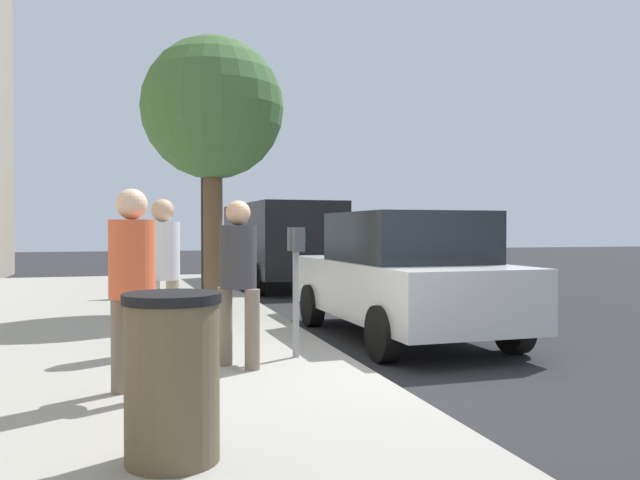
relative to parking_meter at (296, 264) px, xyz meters
The scene contains 11 objects.
ground_plane 1.61m from the parking_meter, 149.00° to the right, with size 80.00×80.00×0.00m, color #232326.
sidewalk_slab 2.83m from the parking_meter, 111.25° to the left, with size 28.00×6.00×0.15m, color gray.
parking_meter is the anchor object (origin of this frame).
pedestrian_at_meter 0.76m from the parking_meter, 116.56° to the left, with size 0.43×0.38×1.68m.
pedestrian_bystander 2.09m from the parking_meter, 125.58° to the left, with size 0.46×0.38×1.72m.
parking_officer 1.53m from the parking_meter, 64.24° to the left, with size 0.45×0.38×1.73m.
parked_sedan_near 2.48m from the parking_meter, 51.18° to the right, with size 4.44×2.04×1.77m.
parked_van_far 9.70m from the parking_meter, 11.40° to the right, with size 5.27×2.28×2.18m.
street_tree 4.77m from the parking_meter, ahead, with size 2.38×2.38×4.61m.
traffic_signal 7.79m from the parking_meter, ahead, with size 0.24×0.44×3.60m.
trash_bin 3.21m from the parking_meter, 152.56° to the left, with size 0.59×0.59×1.01m.
Camera 1 is at (-5.77, 2.24, 1.54)m, focal length 35.92 mm.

